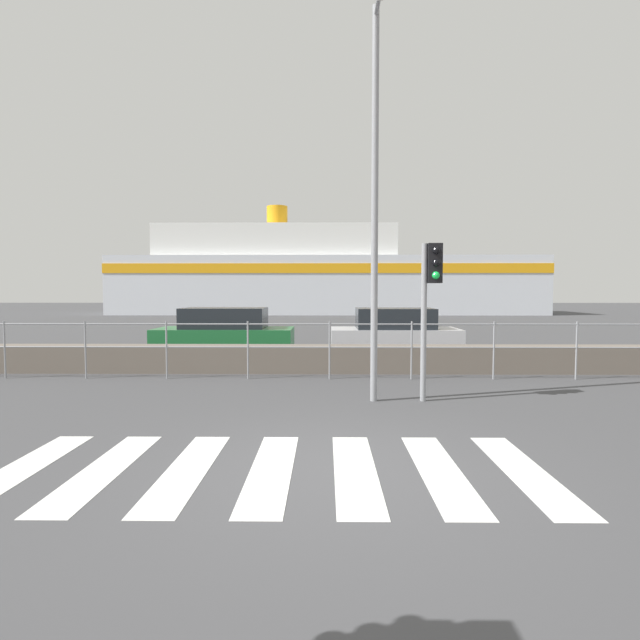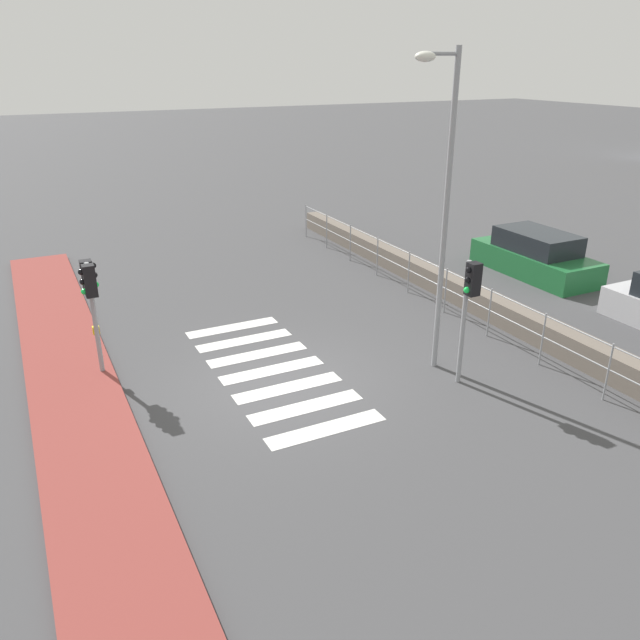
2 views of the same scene
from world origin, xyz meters
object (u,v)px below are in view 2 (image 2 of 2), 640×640
object	(u,v)px
traffic_light_near	(90,289)
parked_car_green	(535,256)
traffic_light_far	(469,296)
streetlamp	(441,186)

from	to	relation	value
traffic_light_near	parked_car_green	size ratio (longest dim) A/B	0.61
traffic_light_near	traffic_light_far	distance (m)	7.84
streetlamp	parked_car_green	size ratio (longest dim) A/B	1.58
parked_car_green	traffic_light_near	bearing A→B (deg)	-85.26
traffic_light_near	traffic_light_far	size ratio (longest dim) A/B	0.95
streetlamp	parked_car_green	distance (m)	8.79
traffic_light_near	parked_car_green	xyz separation A→B (m)	(-1.14, 13.69, -1.43)
traffic_light_near	traffic_light_far	bearing A→B (deg)	60.76
streetlamp	traffic_light_near	bearing A→B (deg)	-113.18
traffic_light_near	parked_car_green	bearing A→B (deg)	94.74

